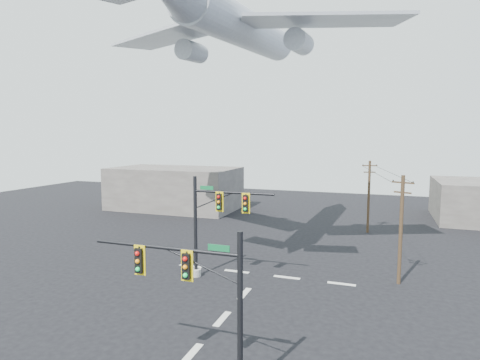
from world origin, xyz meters
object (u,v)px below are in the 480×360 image
at_px(signal_mast_far, 211,225).
at_px(utility_pole_b, 369,195).
at_px(utility_pole_a, 401,228).
at_px(airliner, 244,30).
at_px(signal_mast_near, 205,304).

height_order(signal_mast_far, utility_pole_b, utility_pole_b).
distance_m(signal_mast_far, utility_pole_a, 13.59).
bearing_deg(utility_pole_b, airliner, -142.52).
relative_size(signal_mast_near, signal_mast_far, 0.93).
distance_m(signal_mast_far, airliner, 16.89).
bearing_deg(utility_pole_a, signal_mast_near, -92.51).
height_order(utility_pole_a, utility_pole_b, utility_pole_b).
relative_size(utility_pole_a, airliner, 0.27).
distance_m(signal_mast_near, utility_pole_a, 17.59).
bearing_deg(signal_mast_near, signal_mast_far, 112.63).
relative_size(utility_pole_b, airliner, 0.28).
height_order(signal_mast_near, utility_pole_b, utility_pole_b).
bearing_deg(airliner, signal_mast_far, -179.74).
height_order(utility_pole_b, airliner, airliner).
distance_m(utility_pole_a, utility_pole_b, 15.68).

